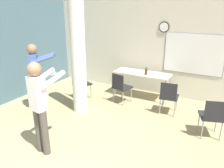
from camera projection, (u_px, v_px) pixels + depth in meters
wall_left_accent at (6, 53)px, 6.02m from camera, size 0.12×7.00×2.80m
wall_back at (157, 49)px, 6.56m from camera, size 8.00×0.15×2.80m
support_pillar at (78, 58)px, 5.35m from camera, size 0.37×0.37×2.80m
folding_table at (142, 75)px, 6.43m from camera, size 1.66×0.62×0.76m
bottle_on_table at (146, 72)px, 6.22m from camera, size 0.08×0.08×0.22m
chair_near_pillar at (80, 82)px, 6.37m from camera, size 0.57×0.57×0.87m
chair_mid_room at (212, 115)px, 4.43m from camera, size 0.56×0.56×0.87m
chair_table_left at (121, 86)px, 6.08m from camera, size 0.54×0.54×0.87m
chair_table_right at (169, 95)px, 5.42m from camera, size 0.48×0.48×0.87m
person_watching_back at (36, 73)px, 5.42m from camera, size 0.70×0.63×1.76m
person_playing_front at (40, 102)px, 3.81m from camera, size 0.43×0.69×1.73m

